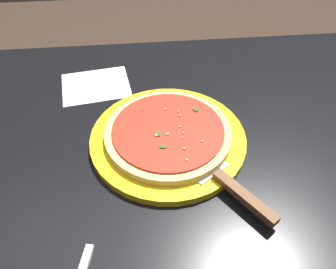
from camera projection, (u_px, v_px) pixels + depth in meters
The scene contains 5 objects.
restaurant_table at pixel (173, 194), 0.74m from camera, with size 1.13×0.87×0.73m.
serving_plate at pixel (168, 139), 0.68m from camera, with size 0.31×0.31×0.02m, color yellow.
pizza at pixel (168, 133), 0.66m from camera, with size 0.25×0.25×0.02m.
pizza_server at pixel (226, 182), 0.58m from camera, with size 0.16×0.21×0.01m.
napkin_folded_right at pixel (96, 86), 0.81m from camera, with size 0.16×0.13×0.00m, color white.
Camera 1 is at (0.05, 0.43, 1.22)m, focal length 36.21 mm.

